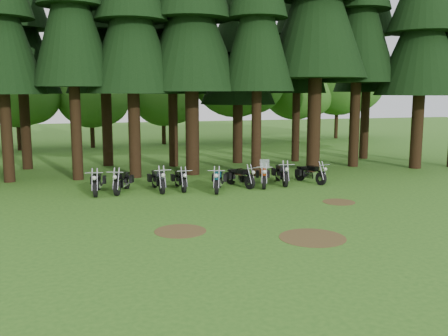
% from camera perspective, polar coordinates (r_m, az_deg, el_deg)
% --- Properties ---
extents(ground, '(120.00, 120.00, 0.00)m').
position_cam_1_polar(ground, '(19.94, 2.33, -5.03)').
color(ground, '#2F621C').
rests_on(ground, ground).
extents(pine_front_9, '(5.44, 5.44, 15.89)m').
position_cam_1_polar(pine_front_9, '(33.39, 21.89, 16.36)').
color(pine_front_9, black).
rests_on(pine_front_9, ground).
extents(pine_back_1, '(4.52, 4.52, 16.22)m').
position_cam_1_polar(pine_back_1, '(33.17, -22.47, 16.72)').
color(pine_back_1, black).
rests_on(pine_back_1, ground).
extents(pine_back_2, '(4.85, 4.85, 16.30)m').
position_cam_1_polar(pine_back_2, '(33.16, -13.67, 17.22)').
color(pine_back_2, black).
rests_on(pine_back_2, ground).
extents(pine_back_3, '(4.35, 4.35, 16.20)m').
position_cam_1_polar(pine_back_3, '(32.19, -6.03, 17.56)').
color(pine_back_3, black).
rests_on(pine_back_3, ground).
extents(pine_back_4, '(4.94, 4.94, 13.78)m').
position_cam_1_polar(pine_back_4, '(33.39, 1.62, 14.78)').
color(pine_back_4, black).
rests_on(pine_back_4, ground).
extents(pine_back_5, '(3.94, 3.94, 16.33)m').
position_cam_1_polar(pine_back_5, '(34.69, 8.48, 17.00)').
color(pine_back_5, black).
rests_on(pine_back_5, ground).
extents(pine_back_6, '(4.59, 4.59, 16.58)m').
position_cam_1_polar(pine_back_6, '(37.15, 16.27, 16.44)').
color(pine_back_6, black).
rests_on(pine_back_6, ground).
extents(decid_2, '(6.72, 6.53, 8.40)m').
position_cam_1_polar(decid_2, '(43.30, -22.28, 8.39)').
color(decid_2, black).
rests_on(decid_2, ground).
extents(decid_3, '(6.12, 5.95, 7.65)m').
position_cam_1_polar(decid_3, '(43.48, -14.61, 8.17)').
color(decid_3, black).
rests_on(decid_3, ground).
extents(decid_4, '(5.93, 5.76, 7.41)m').
position_cam_1_polar(decid_4, '(45.33, -6.60, 8.23)').
color(decid_4, black).
rests_on(decid_4, ground).
extents(decid_5, '(8.45, 8.21, 10.56)m').
position_cam_1_polar(decid_5, '(46.40, 1.83, 10.59)').
color(decid_5, black).
rests_on(decid_5, ground).
extents(decid_6, '(7.06, 6.86, 8.82)m').
position_cam_1_polar(decid_6, '(50.01, 8.59, 9.19)').
color(decid_6, black).
rests_on(decid_6, ground).
extents(decid_7, '(8.44, 8.20, 10.55)m').
position_cam_1_polar(decid_7, '(51.99, 13.38, 10.15)').
color(decid_7, black).
rests_on(decid_7, ground).
extents(dirt_patch_0, '(1.80, 1.80, 0.01)m').
position_cam_1_polar(dirt_patch_0, '(17.31, -5.02, -7.18)').
color(dirt_patch_0, '#4C3D1E').
rests_on(dirt_patch_0, ground).
extents(dirt_patch_1, '(1.40, 1.40, 0.01)m').
position_cam_1_polar(dirt_patch_1, '(22.20, 12.99, -3.81)').
color(dirt_patch_1, '#4C3D1E').
rests_on(dirt_patch_1, ground).
extents(dirt_patch_2, '(2.20, 2.20, 0.01)m').
position_cam_1_polar(dirt_patch_2, '(16.74, 10.07, -7.83)').
color(dirt_patch_2, '#4C3D1E').
rests_on(dirt_patch_2, ground).
extents(motorcycle_0, '(0.48, 2.43, 0.99)m').
position_cam_1_polar(motorcycle_0, '(24.11, -14.31, -1.65)').
color(motorcycle_0, black).
rests_on(motorcycle_0, ground).
extents(motorcycle_1, '(0.99, 2.28, 0.97)m').
position_cam_1_polar(motorcycle_1, '(24.16, -11.57, -1.56)').
color(motorcycle_1, black).
rests_on(motorcycle_1, ground).
extents(motorcycle_2, '(0.39, 2.45, 1.00)m').
position_cam_1_polar(motorcycle_2, '(24.21, -7.55, -1.40)').
color(motorcycle_2, black).
rests_on(motorcycle_2, ground).
extents(motorcycle_3, '(0.31, 2.26, 0.92)m').
position_cam_1_polar(motorcycle_3, '(24.42, -5.01, -1.37)').
color(motorcycle_3, black).
rests_on(motorcycle_3, ground).
extents(motorcycle_4, '(1.00, 2.32, 0.99)m').
position_cam_1_polar(motorcycle_4, '(23.99, -0.67, -1.43)').
color(motorcycle_4, black).
rests_on(motorcycle_4, ground).
extents(motorcycle_5, '(0.86, 2.17, 0.92)m').
position_cam_1_polar(motorcycle_5, '(25.05, 1.83, -1.08)').
color(motorcycle_5, black).
rests_on(motorcycle_5, ground).
extents(motorcycle_6, '(1.05, 2.38, 1.53)m').
position_cam_1_polar(motorcycle_6, '(25.22, 4.51, -0.94)').
color(motorcycle_6, black).
rests_on(motorcycle_6, ground).
extents(motorcycle_7, '(0.60, 2.43, 0.99)m').
position_cam_1_polar(motorcycle_7, '(25.95, 6.60, -0.70)').
color(motorcycle_7, black).
rests_on(motorcycle_7, ground).
extents(motorcycle_8, '(0.82, 2.18, 0.91)m').
position_cam_1_polar(motorcycle_8, '(26.48, 9.82, -0.68)').
color(motorcycle_8, black).
rests_on(motorcycle_8, ground).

